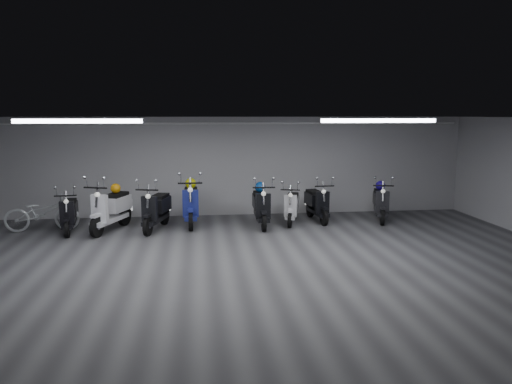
{
  "coord_description": "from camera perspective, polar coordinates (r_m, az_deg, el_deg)",
  "views": [
    {
      "loc": [
        -0.72,
        -8.84,
        2.87
      ],
      "look_at": [
        0.62,
        2.5,
        1.05
      ],
      "focal_mm": 34.31,
      "sensor_mm": 36.0,
      "label": 1
    }
  ],
  "objects": [
    {
      "name": "fluor_strip_left",
      "position": [
        10.1,
        -19.97,
        7.78
      ],
      "size": [
        2.4,
        0.18,
        0.08
      ],
      "primitive_type": "cube",
      "color": "white",
      "rests_on": "ceiling"
    },
    {
      "name": "scooter_0",
      "position": [
        12.79,
        -20.98,
        -1.7
      ],
      "size": [
        0.78,
        1.72,
        1.24
      ],
      "primitive_type": null,
      "rotation": [
        0.0,
        0.0,
        0.14
      ],
      "color": "black",
      "rests_on": "floor"
    },
    {
      "name": "conduit",
      "position": [
        13.78,
        -3.79,
        7.99
      ],
      "size": [
        13.6,
        0.05,
        0.05
      ],
      "primitive_type": "cylinder",
      "rotation": [
        0.0,
        1.57,
        0.0
      ],
      "color": "white",
      "rests_on": "back_wall"
    },
    {
      "name": "scooter_7",
      "position": [
        13.29,
        7.14,
        -0.65
      ],
      "size": [
        0.73,
        1.78,
        1.29
      ],
      "primitive_type": null,
      "rotation": [
        0.0,
        0.0,
        0.09
      ],
      "color": "black",
      "rests_on": "floor"
    },
    {
      "name": "scooter_3",
      "position": [
        12.41,
        -11.58,
        -1.26
      ],
      "size": [
        1.07,
        1.94,
        1.37
      ],
      "primitive_type": null,
      "rotation": [
        0.0,
        0.0,
        -0.26
      ],
      "color": "black",
      "rests_on": "floor"
    },
    {
      "name": "scooter_5",
      "position": [
        12.58,
        0.61,
        -0.96
      ],
      "size": [
        0.65,
        1.85,
        1.37
      ],
      "primitive_type": null,
      "rotation": [
        0.0,
        0.0,
        -0.02
      ],
      "color": "black",
      "rests_on": "floor"
    },
    {
      "name": "bicycle",
      "position": [
        13.18,
        -23.71,
        -1.8
      ],
      "size": [
        1.8,
        0.82,
        1.13
      ],
      "primitive_type": "imported",
      "rotation": [
        0.0,
        0.0,
        1.69
      ],
      "color": "silver",
      "rests_on": "floor"
    },
    {
      "name": "back_wall",
      "position": [
        13.94,
        -3.76,
        2.98
      ],
      "size": [
        14.0,
        0.01,
        2.8
      ],
      "primitive_type": "cube",
      "color": "#A8A7AA",
      "rests_on": "ground"
    },
    {
      "name": "helmet_0",
      "position": [
        12.74,
        -16.05,
        0.41
      ],
      "size": [
        0.25,
        0.25,
        0.25
      ],
      "primitive_type": "sphere",
      "color": "orange",
      "rests_on": "scooter_2"
    },
    {
      "name": "front_wall",
      "position": [
        4.17,
        3.75,
        -11.59
      ],
      "size": [
        14.0,
        0.01,
        2.8
      ],
      "primitive_type": "cube",
      "color": "#A8A7AA",
      "rests_on": "ground"
    },
    {
      "name": "fluor_strip_right",
      "position": [
        10.52,
        14.1,
        8.08
      ],
      "size": [
        2.4,
        0.18,
        0.08
      ],
      "primitive_type": "cube",
      "color": "white",
      "rests_on": "ceiling"
    },
    {
      "name": "scooter_6",
      "position": [
        12.98,
        4.21,
        -1.02
      ],
      "size": [
        0.97,
        1.71,
        1.21
      ],
      "primitive_type": null,
      "rotation": [
        0.0,
        0.0,
        -0.28
      ],
      "color": "silver",
      "rests_on": "floor"
    },
    {
      "name": "helmet_2",
      "position": [
        12.78,
        0.49,
        0.58
      ],
      "size": [
        0.28,
        0.28,
        0.28
      ],
      "primitive_type": "sphere",
      "color": "navy",
      "rests_on": "scooter_5"
    },
    {
      "name": "ceiling",
      "position": [
        8.87,
        -2.11,
        8.63
      ],
      "size": [
        14.0,
        10.0,
        0.01
      ],
      "primitive_type": "cube",
      "color": "slate",
      "rests_on": "ground"
    },
    {
      "name": "scooter_9",
      "position": [
        13.68,
        14.35,
        -0.59
      ],
      "size": [
        1.03,
        1.83,
        1.29
      ],
      "primitive_type": null,
      "rotation": [
        0.0,
        0.0,
        -0.27
      ],
      "color": "black",
      "rests_on": "floor"
    },
    {
      "name": "scooter_2",
      "position": [
        12.55,
        -16.61,
        -1.13
      ],
      "size": [
        1.3,
        2.07,
        1.47
      ],
      "primitive_type": null,
      "rotation": [
        0.0,
        0.0,
        -0.36
      ],
      "color": "white",
      "rests_on": "floor"
    },
    {
      "name": "helmet_3",
      "position": [
        13.04,
        -7.62,
        1.01
      ],
      "size": [
        0.29,
        0.29,
        0.29
      ],
      "primitive_type": "sphere",
      "color": "#D8DF0D",
      "rests_on": "scooter_4"
    },
    {
      "name": "helmet_1",
      "position": [
        13.87,
        14.3,
        0.74
      ],
      "size": [
        0.26,
        0.26,
        0.26
      ],
      "primitive_type": "sphere",
      "color": "#1D0C8A",
      "rests_on": "scooter_9"
    },
    {
      "name": "floor",
      "position": [
        9.33,
        -2.01,
        -8.91
      ],
      "size": [
        14.0,
        10.0,
        0.01
      ],
      "primitive_type": "cube",
      "color": "#3D3E40",
      "rests_on": "ground"
    },
    {
      "name": "scooter_4",
      "position": [
        12.81,
        -7.61,
        -0.59
      ],
      "size": [
        0.67,
        2.0,
        1.48
      ],
      "primitive_type": null,
      "rotation": [
        0.0,
        0.0,
        -0.0
      ],
      "color": "navy",
      "rests_on": "floor"
    }
  ]
}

